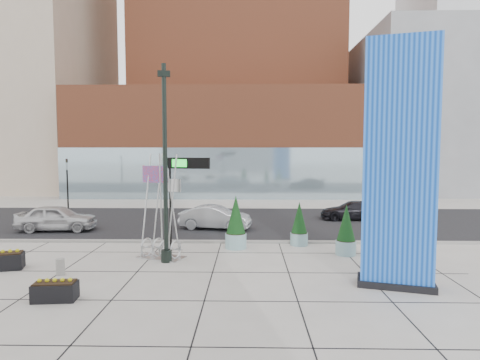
{
  "coord_description": "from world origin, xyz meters",
  "views": [
    {
      "loc": [
        2.4,
        -16.47,
        4.86
      ],
      "look_at": [
        2.02,
        2.0,
        3.43
      ],
      "focal_mm": 30.0,
      "sensor_mm": 36.0,
      "label": 1
    }
  ],
  "objects_px": {
    "lamp_post": "(165,182)",
    "overhead_street_sign": "(186,171)",
    "public_art_sculpture": "(161,231)",
    "car_silver_mid": "(215,218)",
    "blue_pylon": "(399,169)",
    "concrete_bollard": "(60,267)",
    "car_white_west": "(57,218)"
  },
  "relations": [
    {
      "from": "overhead_street_sign",
      "to": "car_silver_mid",
      "type": "distance_m",
      "value": 5.77
    },
    {
      "from": "concrete_bollard",
      "to": "car_silver_mid",
      "type": "relative_size",
      "value": 0.15
    },
    {
      "from": "lamp_post",
      "to": "blue_pylon",
      "type": "bearing_deg",
      "value": -18.38
    },
    {
      "from": "blue_pylon",
      "to": "car_silver_mid",
      "type": "relative_size",
      "value": 2.02
    },
    {
      "from": "lamp_post",
      "to": "overhead_street_sign",
      "type": "relative_size",
      "value": 1.89
    },
    {
      "from": "concrete_bollard",
      "to": "overhead_street_sign",
      "type": "height_order",
      "value": "overhead_street_sign"
    },
    {
      "from": "concrete_bollard",
      "to": "blue_pylon",
      "type": "bearing_deg",
      "value": -4.76
    },
    {
      "from": "lamp_post",
      "to": "overhead_street_sign",
      "type": "xyz_separation_m",
      "value": [
        0.49,
        2.36,
        0.38
      ]
    },
    {
      "from": "lamp_post",
      "to": "concrete_bollard",
      "type": "bearing_deg",
      "value": -153.47
    },
    {
      "from": "concrete_bollard",
      "to": "car_white_west",
      "type": "bearing_deg",
      "value": 116.42
    },
    {
      "from": "lamp_post",
      "to": "car_silver_mid",
      "type": "xyz_separation_m",
      "value": [
        1.52,
        7.11,
        -2.74
      ]
    },
    {
      "from": "public_art_sculpture",
      "to": "car_silver_mid",
      "type": "bearing_deg",
      "value": 96.73
    },
    {
      "from": "lamp_post",
      "to": "car_white_west",
      "type": "xyz_separation_m",
      "value": [
        -7.86,
        6.41,
        -2.68
      ]
    },
    {
      "from": "car_silver_mid",
      "to": "car_white_west",
      "type": "bearing_deg",
      "value": 104.83
    },
    {
      "from": "lamp_post",
      "to": "car_white_west",
      "type": "height_order",
      "value": "lamp_post"
    },
    {
      "from": "lamp_post",
      "to": "car_silver_mid",
      "type": "bearing_deg",
      "value": 77.91
    },
    {
      "from": "public_art_sculpture",
      "to": "car_silver_mid",
      "type": "distance_m",
      "value": 6.78
    },
    {
      "from": "concrete_bollard",
      "to": "overhead_street_sign",
      "type": "bearing_deg",
      "value": 44.94
    },
    {
      "from": "car_silver_mid",
      "to": "concrete_bollard",
      "type": "bearing_deg",
      "value": 160.18
    },
    {
      "from": "overhead_street_sign",
      "to": "lamp_post",
      "type": "bearing_deg",
      "value": -92.07
    },
    {
      "from": "blue_pylon",
      "to": "lamp_post",
      "type": "relative_size",
      "value": 1.03
    },
    {
      "from": "lamp_post",
      "to": "public_art_sculpture",
      "type": "relative_size",
      "value": 1.8
    },
    {
      "from": "concrete_bollard",
      "to": "car_silver_mid",
      "type": "bearing_deg",
      "value": 59.6
    },
    {
      "from": "car_silver_mid",
      "to": "blue_pylon",
      "type": "bearing_deg",
      "value": -133.57
    },
    {
      "from": "lamp_post",
      "to": "public_art_sculpture",
      "type": "xyz_separation_m",
      "value": [
        -0.35,
        0.61,
        -2.22
      ]
    },
    {
      "from": "car_white_west",
      "to": "public_art_sculpture",
      "type": "bearing_deg",
      "value": -132.3
    },
    {
      "from": "blue_pylon",
      "to": "public_art_sculpture",
      "type": "bearing_deg",
      "value": 174.55
    },
    {
      "from": "blue_pylon",
      "to": "public_art_sculpture",
      "type": "xyz_separation_m",
      "value": [
        -9.1,
        3.53,
        -2.95
      ]
    },
    {
      "from": "overhead_street_sign",
      "to": "car_silver_mid",
      "type": "bearing_deg",
      "value": 87.53
    },
    {
      "from": "car_silver_mid",
      "to": "lamp_post",
      "type": "bearing_deg",
      "value": 178.49
    },
    {
      "from": "lamp_post",
      "to": "overhead_street_sign",
      "type": "bearing_deg",
      "value": 78.17
    },
    {
      "from": "blue_pylon",
      "to": "car_silver_mid",
      "type": "bearing_deg",
      "value": 141.56
    }
  ]
}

